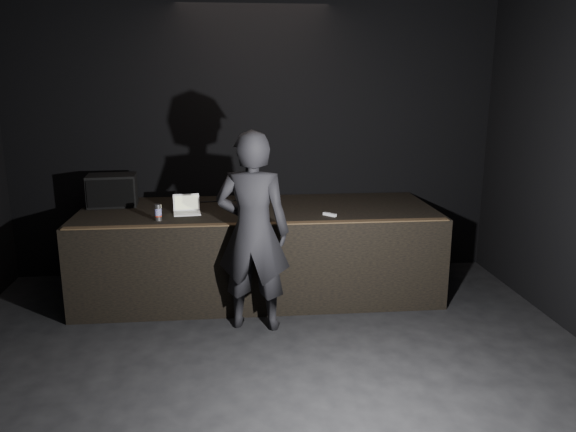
{
  "coord_description": "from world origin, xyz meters",
  "views": [
    {
      "loc": [
        -0.27,
        -3.49,
        2.44
      ],
      "look_at": [
        0.3,
        2.3,
        1.01
      ],
      "focal_mm": 35.0,
      "sensor_mm": 36.0,
      "label": 1
    }
  ],
  "objects_px": {
    "stage_riser": "(258,250)",
    "beer_can": "(158,212)",
    "stage_monitor": "(112,190)",
    "laptop": "(187,208)",
    "person": "(253,232)"
  },
  "relations": [
    {
      "from": "stage_monitor",
      "to": "person",
      "type": "relative_size",
      "value": 0.29
    },
    {
      "from": "beer_can",
      "to": "person",
      "type": "relative_size",
      "value": 0.09
    },
    {
      "from": "stage_riser",
      "to": "beer_can",
      "type": "distance_m",
      "value": 1.29
    },
    {
      "from": "stage_monitor",
      "to": "person",
      "type": "bearing_deg",
      "value": -43.87
    },
    {
      "from": "laptop",
      "to": "person",
      "type": "height_order",
      "value": "person"
    },
    {
      "from": "laptop",
      "to": "beer_can",
      "type": "xyz_separation_m",
      "value": [
        -0.27,
        -0.31,
        0.03
      ]
    },
    {
      "from": "stage_riser",
      "to": "beer_can",
      "type": "bearing_deg",
      "value": -156.9
    },
    {
      "from": "stage_monitor",
      "to": "laptop",
      "type": "height_order",
      "value": "stage_monitor"
    },
    {
      "from": "stage_monitor",
      "to": "laptop",
      "type": "relative_size",
      "value": 1.84
    },
    {
      "from": "person",
      "to": "laptop",
      "type": "bearing_deg",
      "value": -37.65
    },
    {
      "from": "stage_riser",
      "to": "stage_monitor",
      "type": "xyz_separation_m",
      "value": [
        -1.67,
        0.32,
        0.68
      ]
    },
    {
      "from": "stage_monitor",
      "to": "person",
      "type": "xyz_separation_m",
      "value": [
        1.58,
        -1.27,
        -0.19
      ]
    },
    {
      "from": "stage_riser",
      "to": "laptop",
      "type": "distance_m",
      "value": 0.97
    },
    {
      "from": "stage_riser",
      "to": "laptop",
      "type": "bearing_deg",
      "value": -169.62
    },
    {
      "from": "stage_monitor",
      "to": "laptop",
      "type": "bearing_deg",
      "value": -32.68
    }
  ]
}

